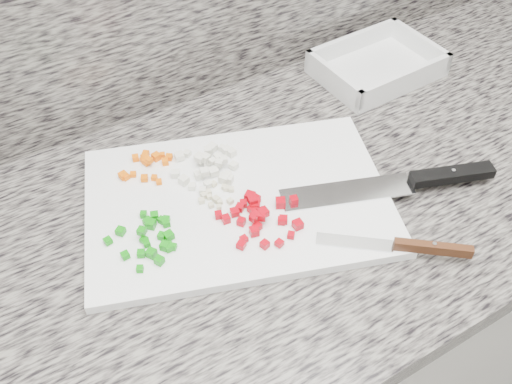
# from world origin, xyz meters

# --- Properties ---
(cabinet) EXTENTS (3.92, 0.62, 0.86)m
(cabinet) POSITION_xyz_m (0.00, 1.44, 0.43)
(cabinet) COLOR beige
(cabinet) RESTS_ON ground
(countertop) EXTENTS (3.96, 0.64, 0.04)m
(countertop) POSITION_xyz_m (0.00, 1.44, 0.88)
(countertop) COLOR slate
(countertop) RESTS_ON cabinet
(cutting_board) EXTENTS (0.53, 0.44, 0.02)m
(cutting_board) POSITION_xyz_m (-0.01, 1.46, 0.91)
(cutting_board) COLOR white
(cutting_board) RESTS_ON countertop
(carrot_pile) EXTENTS (0.09, 0.08, 0.02)m
(carrot_pile) POSITION_xyz_m (-0.10, 1.59, 0.92)
(carrot_pile) COLOR #EF6305
(carrot_pile) RESTS_ON cutting_board
(onion_pile) EXTENTS (0.11, 0.10, 0.02)m
(onion_pile) POSITION_xyz_m (-0.02, 1.53, 0.92)
(onion_pile) COLOR silver
(onion_pile) RESTS_ON cutting_board
(green_pepper_pile) EXTENTS (0.10, 0.10, 0.02)m
(green_pepper_pile) POSITION_xyz_m (-0.16, 1.45, 0.92)
(green_pepper_pile) COLOR #0D830B
(green_pepper_pile) RESTS_ON cutting_board
(red_pepper_pile) EXTENTS (0.12, 0.11, 0.02)m
(red_pepper_pile) POSITION_xyz_m (-0.01, 1.40, 0.92)
(red_pepper_pile) COLOR #A7020E
(red_pepper_pile) RESTS_ON cutting_board
(garlic_pile) EXTENTS (0.06, 0.05, 0.01)m
(garlic_pile) POSITION_xyz_m (-0.04, 1.47, 0.92)
(garlic_pile) COLOR beige
(garlic_pile) RESTS_ON cutting_board
(chef_knife) EXTENTS (0.33, 0.15, 0.02)m
(chef_knife) POSITION_xyz_m (0.24, 1.34, 0.92)
(chef_knife) COLOR silver
(chef_knife) RESTS_ON cutting_board
(paring_knife) EXTENTS (0.18, 0.15, 0.02)m
(paring_knife) POSITION_xyz_m (0.15, 1.25, 0.92)
(paring_knife) COLOR silver
(paring_knife) RESTS_ON cutting_board
(tray) EXTENTS (0.23, 0.17, 0.05)m
(tray) POSITION_xyz_m (0.39, 1.62, 0.92)
(tray) COLOR silver
(tray) RESTS_ON countertop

